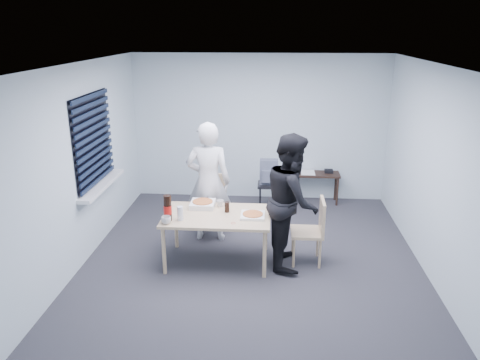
# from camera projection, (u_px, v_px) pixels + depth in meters

# --- Properties ---
(room) EXTENTS (5.00, 5.00, 5.00)m
(room) POSITION_uv_depth(u_px,v_px,m) (96.00, 147.00, 6.47)
(room) COLOR #2E2D33
(room) RESTS_ON ground
(dining_table) EXTENTS (1.40, 0.88, 0.68)m
(dining_table) POSITION_uv_depth(u_px,v_px,m) (217.00, 219.00, 6.15)
(dining_table) COLOR #CFB185
(dining_table) RESTS_ON ground
(chair_far) EXTENTS (0.42, 0.42, 0.89)m
(chair_far) POSITION_uv_depth(u_px,v_px,m) (212.00, 199.00, 7.16)
(chair_far) COLOR #CFB185
(chair_far) RESTS_ON ground
(chair_right) EXTENTS (0.42, 0.42, 0.89)m
(chair_right) POSITION_uv_depth(u_px,v_px,m) (314.00, 227.00, 6.16)
(chair_right) COLOR #CFB185
(chair_right) RESTS_ON ground
(person_white) EXTENTS (0.65, 0.42, 1.77)m
(person_white) POSITION_uv_depth(u_px,v_px,m) (208.00, 182.00, 6.77)
(person_white) COLOR silver
(person_white) RESTS_ON ground
(person_black) EXTENTS (0.47, 0.86, 1.77)m
(person_black) POSITION_uv_depth(u_px,v_px,m) (292.00, 201.00, 6.04)
(person_black) COLOR black
(person_black) RESTS_ON ground
(side_table) EXTENTS (0.82, 0.36, 0.55)m
(side_table) POSITION_uv_depth(u_px,v_px,m) (316.00, 177.00, 8.33)
(side_table) COLOR black
(side_table) RESTS_ON ground
(stool) EXTENTS (0.36, 0.36, 0.50)m
(stool) POSITION_uv_depth(u_px,v_px,m) (268.00, 190.00, 7.92)
(stool) COLOR black
(stool) RESTS_ON ground
(backpack) EXTENTS (0.30, 0.22, 0.42)m
(backpack) POSITION_uv_depth(u_px,v_px,m) (269.00, 172.00, 7.81)
(backpack) COLOR slate
(backpack) RESTS_ON stool
(pizza_box_a) EXTENTS (0.33, 0.33, 0.08)m
(pizza_box_a) POSITION_uv_depth(u_px,v_px,m) (203.00, 204.00, 6.39)
(pizza_box_a) COLOR white
(pizza_box_a) RESTS_ON dining_table
(pizza_box_b) EXTENTS (0.31, 0.31, 0.04)m
(pizza_box_b) POSITION_uv_depth(u_px,v_px,m) (253.00, 215.00, 6.06)
(pizza_box_b) COLOR white
(pizza_box_b) RESTS_ON dining_table
(mug_a) EXTENTS (0.17, 0.17, 0.10)m
(mug_a) POSITION_uv_depth(u_px,v_px,m) (166.00, 220.00, 5.83)
(mug_a) COLOR silver
(mug_a) RESTS_ON dining_table
(mug_b) EXTENTS (0.10, 0.10, 0.09)m
(mug_b) POSITION_uv_depth(u_px,v_px,m) (220.00, 203.00, 6.39)
(mug_b) COLOR silver
(mug_b) RESTS_ON dining_table
(cola_glass) EXTENTS (0.08, 0.08, 0.14)m
(cola_glass) POSITION_uv_depth(u_px,v_px,m) (227.00, 207.00, 6.19)
(cola_glass) COLOR black
(cola_glass) RESTS_ON dining_table
(soda_bottle) EXTENTS (0.11, 0.11, 0.33)m
(soda_bottle) POSITION_uv_depth(u_px,v_px,m) (168.00, 208.00, 5.90)
(soda_bottle) COLOR black
(soda_bottle) RESTS_ON dining_table
(plastic_cups) EXTENTS (0.08, 0.08, 0.18)m
(plastic_cups) POSITION_uv_depth(u_px,v_px,m) (180.00, 213.00, 5.93)
(plastic_cups) COLOR silver
(plastic_cups) RESTS_ON dining_table
(rubber_band) EXTENTS (0.07, 0.07, 0.00)m
(rubber_band) POSITION_uv_depth(u_px,v_px,m) (233.00, 223.00, 5.86)
(rubber_band) COLOR red
(rubber_band) RESTS_ON dining_table
(papers) EXTENTS (0.29, 0.36, 0.01)m
(papers) POSITION_uv_depth(u_px,v_px,m) (308.00, 172.00, 8.34)
(papers) COLOR white
(papers) RESTS_ON side_table
(black_box) EXTENTS (0.14, 0.10, 0.06)m
(black_box) POSITION_uv_depth(u_px,v_px,m) (329.00, 171.00, 8.31)
(black_box) COLOR black
(black_box) RESTS_ON side_table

